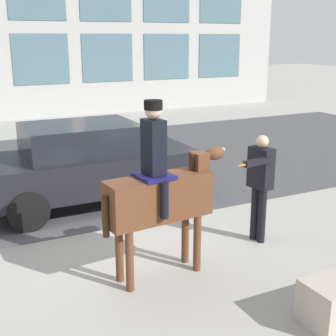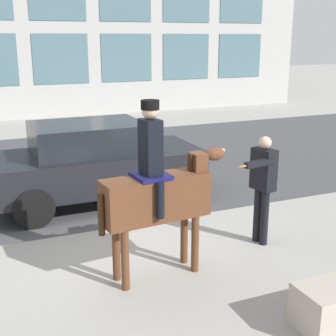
{
  "view_description": "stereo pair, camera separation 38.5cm",
  "coord_description": "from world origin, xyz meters",
  "views": [
    {
      "loc": [
        -2.59,
        -6.8,
        3.26
      ],
      "look_at": [
        0.37,
        -0.83,
        1.39
      ],
      "focal_mm": 50.0,
      "sensor_mm": 36.0,
      "label": 1
    },
    {
      "loc": [
        -2.24,
        -6.96,
        3.26
      ],
      "look_at": [
        0.37,
        -0.83,
        1.39
      ],
      "focal_mm": 50.0,
      "sensor_mm": 36.0,
      "label": 2
    }
  ],
  "objects": [
    {
      "name": "mounted_horse_lead",
      "position": [
        -0.01,
        -1.38,
        1.24
      ],
      "size": [
        1.94,
        0.65,
        2.49
      ],
      "rotation": [
        0.0,
        0.0,
        0.09
      ],
      "color": "#59331E",
      "rests_on": "ground_plane"
    },
    {
      "name": "road_surface",
      "position": [
        0.0,
        4.75,
        0.0
      ],
      "size": [
        25.79,
        8.5,
        0.01
      ],
      "color": "#444447",
      "rests_on": "ground_plane"
    },
    {
      "name": "pedestrian_bystander",
      "position": [
        1.92,
        -1.04,
        1.05
      ],
      "size": [
        0.82,
        0.54,
        1.78
      ],
      "rotation": [
        0.0,
        0.0,
        -2.96
      ],
      "color": "black",
      "rests_on": "ground_plane"
    },
    {
      "name": "ground_plane",
      "position": [
        0.0,
        0.0,
        0.0
      ],
      "size": [
        80.0,
        80.0,
        0.0
      ],
      "primitive_type": "plane",
      "color": "#9E9B93"
    },
    {
      "name": "street_car_near_lane",
      "position": [
        -0.1,
        1.88,
        0.86
      ],
      "size": [
        4.23,
        1.85,
        1.66
      ],
      "color": "black",
      "rests_on": "ground_plane"
    }
  ]
}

